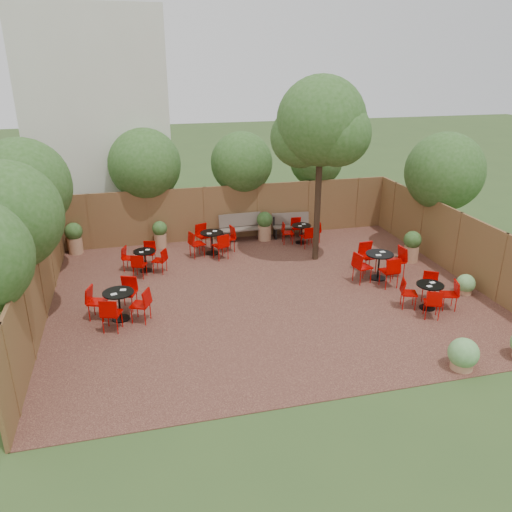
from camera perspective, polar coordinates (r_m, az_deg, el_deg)
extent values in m
plane|color=#354F23|center=(14.66, 1.35, -4.26)|extent=(80.00, 80.00, 0.00)
cube|color=#381B16|center=(14.65, 1.35, -4.22)|extent=(12.00, 10.00, 0.02)
cube|color=brown|center=(18.85, -2.66, 4.93)|extent=(12.00, 0.08, 2.00)
cube|color=brown|center=(14.02, -23.02, -2.83)|extent=(0.08, 10.00, 2.00)
cube|color=brown|center=(16.78, 21.56, 1.29)|extent=(0.08, 10.00, 2.00)
cube|color=beige|center=(20.87, -17.14, 14.08)|extent=(5.00, 4.00, 8.00)
sphere|color=#2A511A|center=(16.40, -24.66, 7.12)|extent=(2.80, 2.80, 2.80)
sphere|color=#2A511A|center=(13.53, -26.20, 4.00)|extent=(2.69, 2.69, 2.69)
sphere|color=#2A511A|center=(18.77, -12.34, 9.96)|extent=(2.56, 2.56, 2.56)
sphere|color=#2A511A|center=(19.12, -1.62, 10.38)|extent=(2.28, 2.28, 2.28)
sphere|color=#2A511A|center=(20.16, 6.75, 10.62)|extent=(2.04, 2.04, 2.04)
sphere|color=#2A511A|center=(18.23, 20.33, 8.83)|extent=(2.60, 2.60, 2.60)
cylinder|color=black|center=(16.48, 6.97, 7.38)|extent=(0.24, 0.24, 4.74)
sphere|color=#2A511A|center=(16.10, 7.32, 14.76)|extent=(2.74, 2.74, 2.74)
sphere|color=#2A511A|center=(16.37, 5.04, 13.12)|extent=(1.92, 1.92, 1.92)
sphere|color=#2A511A|center=(15.93, 9.17, 13.39)|extent=(2.00, 2.00, 2.00)
cube|color=brown|center=(18.63, -1.66, 3.05)|extent=(1.60, 0.54, 0.05)
cube|color=brown|center=(18.74, -1.81, 4.07)|extent=(1.59, 0.18, 0.48)
cube|color=black|center=(18.58, -3.82, 2.16)|extent=(0.08, 0.48, 0.42)
cube|color=black|center=(18.87, 0.48, 2.52)|extent=(0.08, 0.48, 0.42)
cube|color=brown|center=(19.13, 4.00, 3.35)|extent=(1.44, 0.52, 0.05)
cube|color=brown|center=(19.22, 3.85, 4.24)|extent=(1.42, 0.20, 0.43)
cube|color=black|center=(19.02, 2.14, 2.59)|extent=(0.08, 0.43, 0.38)
cube|color=black|center=(19.40, 5.79, 2.88)|extent=(0.08, 0.43, 0.38)
cylinder|color=black|center=(13.72, -14.86, -6.77)|extent=(0.46, 0.46, 0.03)
cylinder|color=black|center=(13.55, -15.01, -5.39)|extent=(0.05, 0.05, 0.73)
cylinder|color=black|center=(13.39, -15.16, -3.96)|extent=(0.79, 0.79, 0.03)
cube|color=white|center=(13.45, -14.64, -3.68)|extent=(0.17, 0.15, 0.02)
cube|color=white|center=(13.28, -15.62, -4.14)|extent=(0.17, 0.15, 0.02)
cylinder|color=black|center=(18.62, 5.04, 1.53)|extent=(0.40, 0.40, 0.03)
cylinder|color=black|center=(18.52, 5.08, 2.47)|extent=(0.05, 0.05, 0.63)
cylinder|color=black|center=(18.41, 5.11, 3.42)|extent=(0.69, 0.69, 0.03)
cube|color=white|center=(18.51, 5.36, 3.57)|extent=(0.13, 0.09, 0.01)
cube|color=white|center=(18.28, 4.95, 3.36)|extent=(0.13, 0.09, 0.01)
cylinder|color=black|center=(14.56, 18.58, -5.50)|extent=(0.42, 0.42, 0.03)
cylinder|color=black|center=(14.42, 18.74, -4.31)|extent=(0.05, 0.05, 0.66)
cylinder|color=black|center=(14.28, 18.90, -3.07)|extent=(0.72, 0.72, 0.03)
cube|color=white|center=(14.38, 19.14, -2.82)|extent=(0.16, 0.14, 0.01)
cube|color=white|center=(14.13, 18.83, -3.22)|extent=(0.16, 0.14, 0.01)
cylinder|color=black|center=(16.03, 13.43, -2.40)|extent=(0.48, 0.48, 0.03)
cylinder|color=black|center=(15.88, 13.55, -1.11)|extent=(0.05, 0.05, 0.77)
cylinder|color=black|center=(15.73, 13.67, 0.21)|extent=(0.83, 0.83, 0.03)
cube|color=white|center=(15.86, 13.96, 0.45)|extent=(0.17, 0.13, 0.02)
cube|color=white|center=(15.57, 13.54, 0.09)|extent=(0.17, 0.13, 0.02)
cylinder|color=black|center=(16.50, -12.21, -1.59)|extent=(0.40, 0.40, 0.03)
cylinder|color=black|center=(16.38, -12.30, -0.55)|extent=(0.05, 0.05, 0.63)
cylinder|color=black|center=(16.26, -12.39, 0.51)|extent=(0.69, 0.69, 0.03)
cube|color=white|center=(16.33, -12.02, 0.70)|extent=(0.15, 0.13, 0.01)
cube|color=white|center=(16.15, -12.70, 0.42)|extent=(0.15, 0.13, 0.01)
cylinder|color=black|center=(17.60, -4.90, 0.33)|extent=(0.46, 0.46, 0.03)
cylinder|color=black|center=(17.47, -4.93, 1.45)|extent=(0.05, 0.05, 0.73)
cylinder|color=black|center=(17.34, -4.97, 2.61)|extent=(0.79, 0.79, 0.03)
cube|color=white|center=(17.43, -4.62, 2.80)|extent=(0.16, 0.13, 0.02)
cube|color=white|center=(17.21, -5.25, 2.53)|extent=(0.16, 0.13, 0.02)
cylinder|color=#A97654|center=(18.38, -10.63, 1.74)|extent=(0.43, 0.43, 0.50)
sphere|color=#2A511A|center=(18.24, -10.73, 3.05)|extent=(0.52, 0.52, 0.52)
cylinder|color=#A97654|center=(18.79, 0.96, 2.64)|extent=(0.49, 0.49, 0.56)
sphere|color=#2A511A|center=(18.63, 0.97, 4.09)|extent=(0.58, 0.58, 0.58)
cylinder|color=#A97654|center=(18.55, -19.54, 1.14)|extent=(0.49, 0.49, 0.57)
sphere|color=#2A511A|center=(18.40, -19.74, 2.61)|extent=(0.59, 0.59, 0.59)
cylinder|color=#A97654|center=(17.53, 16.93, 0.25)|extent=(0.47, 0.47, 0.54)
sphere|color=#2A511A|center=(17.37, 17.11, 1.75)|extent=(0.57, 0.57, 0.57)
cylinder|color=#A97654|center=(12.16, 22.01, -11.11)|extent=(0.48, 0.48, 0.22)
sphere|color=#5C934C|center=(12.03, 22.19, -10.01)|extent=(0.66, 0.66, 0.66)
cylinder|color=#A97654|center=(15.78, 22.29, -3.59)|extent=(0.39, 0.39, 0.18)
sphere|color=#5C934C|center=(15.69, 22.40, -2.85)|extent=(0.53, 0.53, 0.53)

